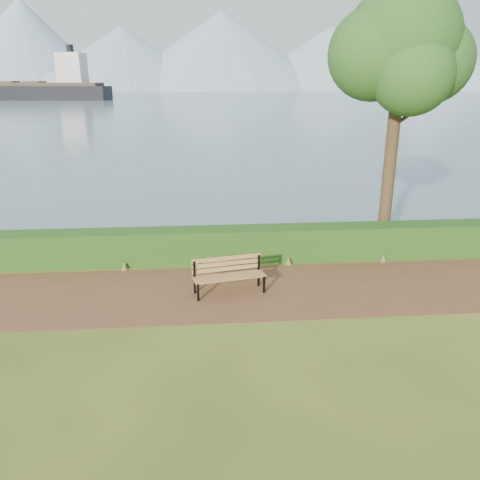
{
  "coord_description": "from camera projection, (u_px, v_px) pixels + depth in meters",
  "views": [
    {
      "loc": [
        -0.94,
        -10.72,
        5.1
      ],
      "look_at": [
        0.08,
        1.2,
        1.1
      ],
      "focal_mm": 35.0,
      "sensor_mm": 36.0,
      "label": 1
    }
  ],
  "objects": [
    {
      "name": "water",
      "position": [
        200.0,
        94.0,
        257.5
      ],
      "size": [
        700.0,
        510.0,
        0.0
      ],
      "primitive_type": "cube",
      "color": "slate",
      "rests_on": "ground"
    },
    {
      "name": "path",
      "position": [
        240.0,
        291.0,
        12.1
      ],
      "size": [
        40.0,
        3.4,
        0.01
      ],
      "primitive_type": "cube",
      "color": "brown",
      "rests_on": "ground"
    },
    {
      "name": "bench",
      "position": [
        228.0,
        273.0,
        11.92
      ],
      "size": [
        1.9,
        0.88,
        0.92
      ],
      "rotation": [
        0.0,
        0.0,
        0.19
      ],
      "color": "black",
      "rests_on": "ground"
    },
    {
      "name": "tree",
      "position": [
        401.0,
        47.0,
        13.48
      ],
      "size": [
        4.27,
        3.58,
        8.21
      ],
      "rotation": [
        0.0,
        0.0,
        -0.3
      ],
      "color": "#372416",
      "rests_on": "ground"
    },
    {
      "name": "hedge",
      "position": [
        233.0,
        244.0,
        14.12
      ],
      "size": [
        32.0,
        0.85,
        1.0
      ],
      "primitive_type": "cube",
      "color": "#1D4413",
      "rests_on": "ground"
    },
    {
      "name": "mountains",
      "position": [
        187.0,
        55.0,
        385.98
      ],
      "size": [
        585.0,
        190.0,
        70.0
      ],
      "color": "#859DB1",
      "rests_on": "ground"
    },
    {
      "name": "ground",
      "position": [
        241.0,
        296.0,
        11.82
      ],
      "size": [
        140.0,
        140.0,
        0.0
      ],
      "primitive_type": "plane",
      "color": "#405317",
      "rests_on": "ground"
    },
    {
      "name": "cargo_ship",
      "position": [
        22.0,
        91.0,
        154.64
      ],
      "size": [
        62.65,
        18.21,
        18.79
      ],
      "rotation": [
        0.0,
        0.0,
        -0.14
      ],
      "color": "black",
      "rests_on": "ground"
    }
  ]
}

